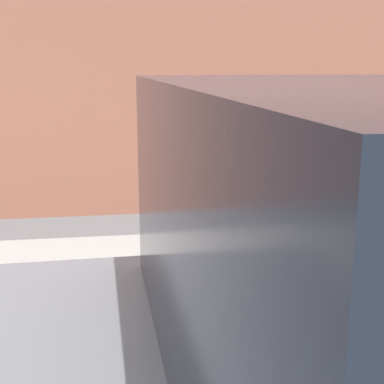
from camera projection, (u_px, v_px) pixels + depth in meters
name	position (u px, v px, depth m)	size (l,w,h in m)	color
sidewalk	(99.00, 301.00, 4.14)	(24.00, 2.80, 0.15)	#9E9B96
parking_meter	(192.00, 195.00, 2.97)	(0.23, 0.12, 1.48)	#2D2D30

